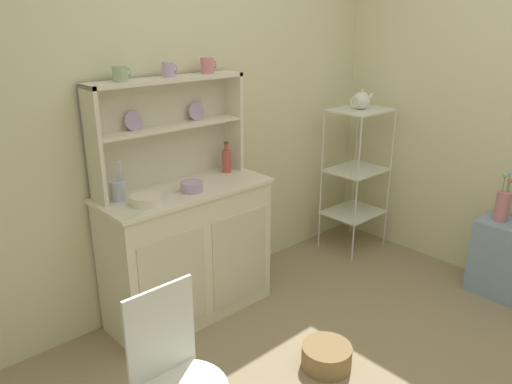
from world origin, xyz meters
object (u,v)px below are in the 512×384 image
(floor_basket, at_px, (326,356))
(flower_vase, at_px, (503,205))
(hutch_shelf_unit, at_px, (166,122))
(utensil_jar, at_px, (118,191))
(porcelain_teapot, at_px, (361,100))
(wire_chair, at_px, (174,369))
(cup_sage_0, at_px, (120,74))
(bowl_mixing_large, at_px, (145,200))
(hutch_cabinet, at_px, (188,251))
(bakers_rack, at_px, (357,164))
(jam_bottle, at_px, (226,160))
(side_shelf_blue, at_px, (511,261))

(floor_basket, xyz_separation_m, flower_vase, (1.49, -0.24, 0.58))
(hutch_shelf_unit, relative_size, floor_basket, 3.59)
(utensil_jar, xyz_separation_m, porcelain_teapot, (1.96, -0.18, 0.31))
(wire_chair, xyz_separation_m, cup_sage_0, (0.44, 1.07, 1.02))
(bowl_mixing_large, height_order, porcelain_teapot, porcelain_teapot)
(floor_basket, bearing_deg, porcelain_teapot, 32.43)
(floor_basket, bearing_deg, hutch_shelf_unit, 102.20)
(hutch_cabinet, distance_m, bakers_rack, 1.60)
(wire_chair, distance_m, porcelain_teapot, 2.55)
(floor_basket, xyz_separation_m, jam_bottle, (0.15, 1.03, 0.87))
(bakers_rack, bearing_deg, bowl_mixing_large, 179.20)
(floor_basket, bearing_deg, jam_bottle, 81.57)
(floor_basket, xyz_separation_m, bowl_mixing_large, (-0.55, 0.87, 0.82))
(cup_sage_0, height_order, jam_bottle, cup_sage_0)
(side_shelf_blue, xyz_separation_m, floor_basket, (-1.49, 0.36, -0.20))
(floor_basket, bearing_deg, bakers_rack, 32.40)
(hutch_cabinet, bearing_deg, bakers_rack, -3.63)
(floor_basket, height_order, jam_bottle, jam_bottle)
(bakers_rack, xyz_separation_m, cup_sage_0, (-1.86, 0.22, 0.82))
(bakers_rack, height_order, side_shelf_blue, bakers_rack)
(jam_bottle, bearing_deg, bowl_mixing_large, -167.19)
(bakers_rack, relative_size, utensil_jar, 5.12)
(wire_chair, bearing_deg, side_shelf_blue, -5.96)
(bakers_rack, distance_m, side_shelf_blue, 1.30)
(wire_chair, distance_m, cup_sage_0, 1.55)
(hutch_cabinet, height_order, cup_sage_0, cup_sage_0)
(floor_basket, distance_m, flower_vase, 1.61)
(floor_basket, xyz_separation_m, utensil_jar, (-0.63, 1.02, 0.85))
(bowl_mixing_large, bearing_deg, floor_basket, -57.78)
(floor_basket, relative_size, flower_vase, 0.80)
(bakers_rack, height_order, wire_chair, bakers_rack)
(hutch_shelf_unit, height_order, utensil_jar, hutch_shelf_unit)
(hutch_shelf_unit, height_order, jam_bottle, hutch_shelf_unit)
(cup_sage_0, bearing_deg, bakers_rack, -6.80)
(hutch_shelf_unit, xyz_separation_m, cup_sage_0, (-0.29, -0.04, 0.31))
(cup_sage_0, xyz_separation_m, flower_vase, (2.02, -1.31, -0.90))
(hutch_cabinet, distance_m, cup_sage_0, 1.14)
(utensil_jar, height_order, flower_vase, utensil_jar)
(utensil_jar, bearing_deg, bowl_mixing_large, -61.57)
(wire_chair, xyz_separation_m, utensil_jar, (0.34, 1.03, 0.40))
(hutch_cabinet, distance_m, side_shelf_blue, 2.17)
(bakers_rack, bearing_deg, jam_bottle, 171.03)
(hutch_cabinet, relative_size, jam_bottle, 5.20)
(bakers_rack, distance_m, floor_basket, 1.71)
(flower_vase, bearing_deg, floor_basket, 170.76)
(jam_bottle, bearing_deg, cup_sage_0, 176.98)
(porcelain_teapot, bearing_deg, bakers_rack, 0.00)
(cup_sage_0, height_order, porcelain_teapot, cup_sage_0)
(hutch_shelf_unit, relative_size, bakers_rack, 0.86)
(jam_bottle, xyz_separation_m, flower_vase, (1.33, -1.27, -0.30))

